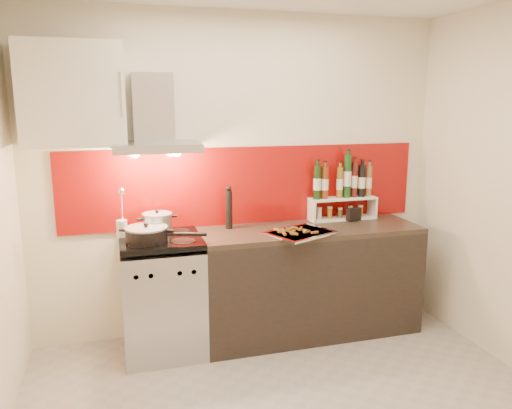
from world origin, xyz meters
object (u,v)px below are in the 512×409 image
object	(u,v)px
range_stove	(163,297)
counter	(309,280)
saute_pan	(147,234)
pepper_mill	(229,208)
stock_pot	(157,224)
baking_tray	(300,233)

from	to	relation	value
range_stove	counter	bearing A→B (deg)	0.23
saute_pan	pepper_mill	xyz separation A→B (m)	(0.66, 0.24, 0.10)
counter	stock_pot	size ratio (longest dim) A/B	8.02
counter	saute_pan	size ratio (longest dim) A/B	3.14
range_stove	counter	distance (m)	1.20
pepper_mill	range_stove	bearing A→B (deg)	-163.96
pepper_mill	saute_pan	bearing A→B (deg)	-160.00
stock_pot	baking_tray	bearing A→B (deg)	-14.79
counter	pepper_mill	bearing A→B (deg)	166.20
counter	pepper_mill	xyz separation A→B (m)	(-0.64, 0.16, 0.62)
saute_pan	baking_tray	world-z (taller)	saute_pan
stock_pot	counter	bearing A→B (deg)	-4.41
range_stove	stock_pot	world-z (taller)	stock_pot
baking_tray	stock_pot	bearing A→B (deg)	165.21
pepper_mill	baking_tray	xyz separation A→B (m)	(0.48, -0.34, -0.15)
range_stove	saute_pan	bearing A→B (deg)	-141.25
stock_pot	pepper_mill	bearing A→B (deg)	6.34
stock_pot	saute_pan	bearing A→B (deg)	-116.60
baking_tray	range_stove	bearing A→B (deg)	170.23
saute_pan	baking_tray	xyz separation A→B (m)	(1.14, -0.10, -0.05)
range_stove	pepper_mill	bearing A→B (deg)	16.04
saute_pan	stock_pot	bearing A→B (deg)	63.40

